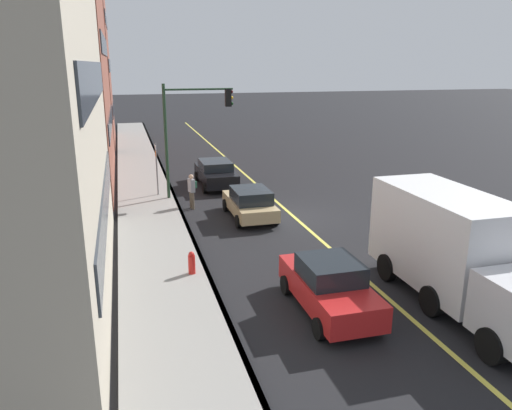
{
  "coord_description": "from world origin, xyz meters",
  "views": [
    {
      "loc": [
        -21.04,
        7.59,
        7.03
      ],
      "look_at": [
        -2.71,
        2.59,
        1.52
      ],
      "focal_mm": 34.35,
      "sensor_mm": 36.0,
      "label": 1
    }
  ],
  "objects": [
    {
      "name": "ground",
      "position": [
        0.0,
        0.0,
        0.0
      ],
      "size": [
        200.0,
        200.0,
        0.0
      ],
      "primitive_type": "plane",
      "color": "black"
    },
    {
      "name": "sidewalk_slab",
      "position": [
        0.0,
        6.57,
        0.07
      ],
      "size": [
        80.0,
        3.04,
        0.15
      ],
      "primitive_type": "cube",
      "color": "gray",
      "rests_on": "ground"
    },
    {
      "name": "curb_edge",
      "position": [
        0.0,
        5.13,
        0.07
      ],
      "size": [
        80.0,
        0.16,
        0.15
      ],
      "primitive_type": "cube",
      "color": "slate",
      "rests_on": "ground"
    },
    {
      "name": "lane_stripe_center",
      "position": [
        0.0,
        0.0,
        0.01
      ],
      "size": [
        80.0,
        0.16,
        0.01
      ],
      "primitive_type": "cube",
      "color": "#D8CC4C",
      "rests_on": "ground"
    },
    {
      "name": "building_glass_right",
      "position": [
        26.15,
        13.97,
        8.75
      ],
      "size": [
        10.25,
        11.45,
        17.49
      ],
      "color": "brown",
      "rests_on": "ground"
    },
    {
      "name": "car_red",
      "position": [
        -9.04,
        2.11,
        0.8
      ],
      "size": [
        4.18,
        1.9,
        1.62
      ],
      "color": "red",
      "rests_on": "ground"
    },
    {
      "name": "car_tan",
      "position": [
        0.28,
        2.07,
        0.75
      ],
      "size": [
        4.16,
        1.93,
        1.46
      ],
      "color": "tan",
      "rests_on": "ground"
    },
    {
      "name": "car_black",
      "position": [
        6.92,
        2.43,
        0.79
      ],
      "size": [
        4.61,
        2.05,
        1.52
      ],
      "color": "black",
      "rests_on": "ground"
    },
    {
      "name": "truck_white",
      "position": [
        -9.51,
        -1.74,
        1.71
      ],
      "size": [
        7.2,
        2.43,
        3.29
      ],
      "color": "silver",
      "rests_on": "ground"
    },
    {
      "name": "pedestrian_with_backpack",
      "position": [
        2.56,
        4.46,
        1.04
      ],
      "size": [
        0.46,
        0.44,
        1.76
      ],
      "color": "brown",
      "rests_on": "ground"
    },
    {
      "name": "traffic_light_mast",
      "position": [
        4.43,
        4.13,
        4.12
      ],
      "size": [
        0.28,
        3.65,
        6.06
      ],
      "color": "#1E3823",
      "rests_on": "ground"
    },
    {
      "name": "street_sign_post",
      "position": [
        5.25,
        5.95,
        1.74
      ],
      "size": [
        0.6,
        0.08,
        2.96
      ],
      "color": "slate",
      "rests_on": "ground"
    },
    {
      "name": "fire_hydrant",
      "position": [
        -5.65,
        5.65,
        0.47
      ],
      "size": [
        0.24,
        0.24,
        0.94
      ],
      "color": "red",
      "rests_on": "ground"
    }
  ]
}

